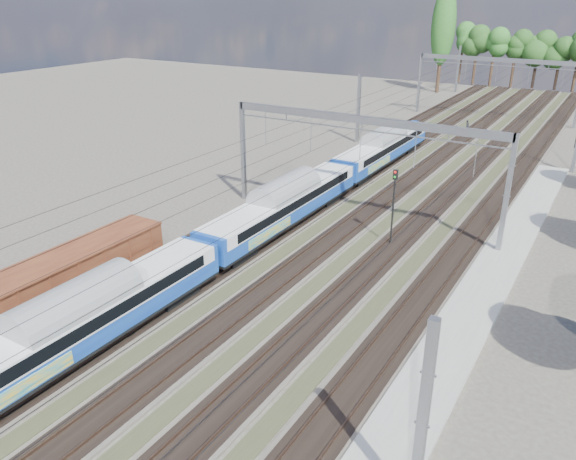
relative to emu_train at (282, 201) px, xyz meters
The scene contains 10 objects.
ground 25.94m from the emu_train, 79.97° to the right, with size 220.00×220.00×0.00m, color #47423A.
track_bed 20.23m from the emu_train, 77.06° to the left, with size 21.00×130.00×0.34m.
platform 17.53m from the emu_train, 18.19° to the right, with size 3.00×70.00×0.30m, color gray.
catenary 27.96m from the emu_train, 79.95° to the left, with size 25.65×130.00×9.00m.
tree_belt 67.21m from the emu_train, 79.74° to the left, with size 40.19×100.73×11.85m.
poplar 73.86m from the emu_train, 97.85° to the left, with size 4.40×4.40×19.04m.
emu_train is the anchor object (origin of this frame).
freight_boxcar 17.82m from the emu_train, 104.64° to the right, with size 2.85×13.74×3.54m.
worker 42.22m from the emu_train, 84.89° to the left, with size 0.62×0.41×1.71m, color black.
signal_near 8.89m from the emu_train, 11.75° to the left, with size 0.41×0.38×6.02m.
Camera 1 is at (17.66, -10.29, 17.98)m, focal length 35.00 mm.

